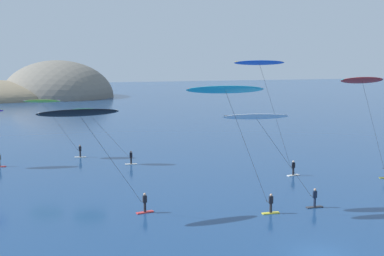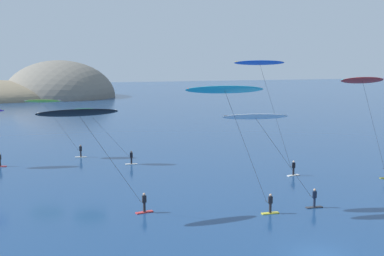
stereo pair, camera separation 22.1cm
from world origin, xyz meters
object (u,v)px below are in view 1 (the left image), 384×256
object	(u,v)px
kitesurfer_black	(84,121)
kitesurfer_blue	(262,70)
kitesurfer_cyan	(229,99)
kitesurfer_lime	(45,105)
kitesurfer_green	(91,115)
kitesurfer_white	(261,123)
kitesurfer_red	(364,88)

from	to	relation	value
kitesurfer_black	kitesurfer_blue	world-z (taller)	kitesurfer_blue
kitesurfer_cyan	kitesurfer_black	bearing A→B (deg)	162.45
kitesurfer_black	kitesurfer_cyan	bearing A→B (deg)	-17.55
kitesurfer_cyan	kitesurfer_lime	world-z (taller)	kitesurfer_cyan
kitesurfer_green	kitesurfer_blue	bearing A→B (deg)	-41.41
kitesurfer_lime	kitesurfer_green	world-z (taller)	kitesurfer_lime
kitesurfer_blue	kitesurfer_white	bearing A→B (deg)	-120.93
kitesurfer_cyan	kitesurfer_white	bearing A→B (deg)	9.46
kitesurfer_black	kitesurfer_blue	bearing A→B (deg)	20.08
kitesurfer_red	kitesurfer_blue	distance (m)	10.92
kitesurfer_cyan	kitesurfer_blue	bearing A→B (deg)	48.92
kitesurfer_lime	kitesurfer_red	distance (m)	39.54
kitesurfer_red	kitesurfer_black	bearing A→B (deg)	-175.75
kitesurfer_white	kitesurfer_green	world-z (taller)	kitesurfer_white
kitesurfer_cyan	kitesurfer_black	distance (m)	11.55
kitesurfer_red	kitesurfer_black	world-z (taller)	kitesurfer_red
kitesurfer_cyan	kitesurfer_green	size ratio (longest dim) A/B	1.35
kitesurfer_blue	kitesurfer_green	distance (m)	21.82
kitesurfer_white	kitesurfer_red	distance (m)	16.61
kitesurfer_lime	kitesurfer_blue	xyz separation A→B (m)	(20.55, -20.40, 4.74)
kitesurfer_lime	kitesurfer_blue	world-z (taller)	kitesurfer_blue
kitesurfer_blue	kitesurfer_green	xyz separation A→B (m)	(-15.81, 13.94, -5.65)
kitesurfer_white	kitesurfer_lime	size ratio (longest dim) A/B	1.12
kitesurfer_cyan	kitesurfer_black	size ratio (longest dim) A/B	1.17
kitesurfer_white	kitesurfer_cyan	size ratio (longest dim) A/B	0.82
kitesurfer_white	kitesurfer_blue	distance (m)	12.82
kitesurfer_white	kitesurfer_cyan	bearing A→B (deg)	-170.54
kitesurfer_lime	kitesurfer_green	size ratio (longest dim) A/B	0.99
kitesurfer_cyan	kitesurfer_lime	bearing A→B (deg)	109.43
kitesurfer_cyan	kitesurfer_green	bearing A→B (deg)	104.23
kitesurfer_black	kitesurfer_green	size ratio (longest dim) A/B	1.15
kitesurfer_red	kitesurfer_green	size ratio (longest dim) A/B	1.39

